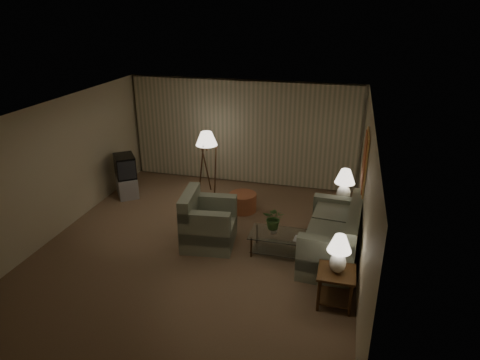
# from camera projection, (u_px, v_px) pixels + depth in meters

# --- Properties ---
(ground) EXTENTS (7.00, 7.00, 0.00)m
(ground) POSITION_uv_depth(u_px,v_px,m) (200.00, 245.00, 8.44)
(ground) COLOR #7E6045
(ground) RESTS_ON ground
(room_shell) EXTENTS (6.04, 7.02, 2.72)m
(room_shell) POSITION_uv_depth(u_px,v_px,m) (222.00, 139.00, 9.12)
(room_shell) COLOR beige
(room_shell) RESTS_ON ground
(sofa) EXTENTS (2.05, 1.23, 0.85)m
(sofa) POSITION_uv_depth(u_px,v_px,m) (331.00, 237.00, 7.90)
(sofa) COLOR gray
(sofa) RESTS_ON ground
(armchair) EXTENTS (1.25, 1.21, 0.86)m
(armchair) POSITION_uv_depth(u_px,v_px,m) (209.00, 224.00, 8.37)
(armchair) COLOR gray
(armchair) RESTS_ON ground
(side_table_near) EXTENTS (0.58, 0.58, 0.60)m
(side_table_near) POSITION_uv_depth(u_px,v_px,m) (336.00, 282.00, 6.66)
(side_table_near) COLOR #36200E
(side_table_near) RESTS_ON ground
(side_table_far) EXTENTS (0.49, 0.41, 0.60)m
(side_table_far) POSITION_uv_depth(u_px,v_px,m) (342.00, 210.00, 8.99)
(side_table_far) COLOR #36200E
(side_table_far) RESTS_ON ground
(table_lamp_near) EXTENTS (0.37, 0.37, 0.64)m
(table_lamp_near) POSITION_uv_depth(u_px,v_px,m) (339.00, 251.00, 6.44)
(table_lamp_near) COLOR white
(table_lamp_near) RESTS_ON side_table_near
(table_lamp_far) EXTENTS (0.42, 0.42, 0.72)m
(table_lamp_far) POSITION_uv_depth(u_px,v_px,m) (345.00, 183.00, 8.75)
(table_lamp_far) COLOR white
(table_lamp_far) RESTS_ON side_table_far
(coffee_table) EXTENTS (1.18, 0.65, 0.41)m
(coffee_table) POSITION_uv_depth(u_px,v_px,m) (281.00, 241.00, 8.07)
(coffee_table) COLOR silver
(coffee_table) RESTS_ON ground
(tv_cabinet) EXTENTS (1.15, 1.14, 0.50)m
(tv_cabinet) POSITION_uv_depth(u_px,v_px,m) (127.00, 186.00, 10.57)
(tv_cabinet) COLOR #99999B
(tv_cabinet) RESTS_ON ground
(crt_tv) EXTENTS (1.06, 1.06, 0.54)m
(crt_tv) POSITION_uv_depth(u_px,v_px,m) (125.00, 166.00, 10.37)
(crt_tv) COLOR black
(crt_tv) RESTS_ON tv_cabinet
(floor_lamp) EXTENTS (0.52, 0.52, 1.60)m
(floor_lamp) POSITION_uv_depth(u_px,v_px,m) (207.00, 162.00, 10.43)
(floor_lamp) COLOR #36200E
(floor_lamp) RESTS_ON ground
(ottoman) EXTENTS (0.69, 0.69, 0.42)m
(ottoman) POSITION_uv_depth(u_px,v_px,m) (243.00, 202.00, 9.79)
(ottoman) COLOR #AF573B
(ottoman) RESTS_ON ground
(vase) EXTENTS (0.16, 0.16, 0.14)m
(vase) POSITION_uv_depth(u_px,v_px,m) (274.00, 230.00, 8.03)
(vase) COLOR white
(vase) RESTS_ON coffee_table
(flowers) EXTENTS (0.41, 0.35, 0.44)m
(flowers) POSITION_uv_depth(u_px,v_px,m) (274.00, 216.00, 7.92)
(flowers) COLOR #3F692E
(flowers) RESTS_ON vase
(book) EXTENTS (0.19, 0.24, 0.02)m
(book) POSITION_uv_depth(u_px,v_px,m) (294.00, 238.00, 7.87)
(book) COLOR olive
(book) RESTS_ON coffee_table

